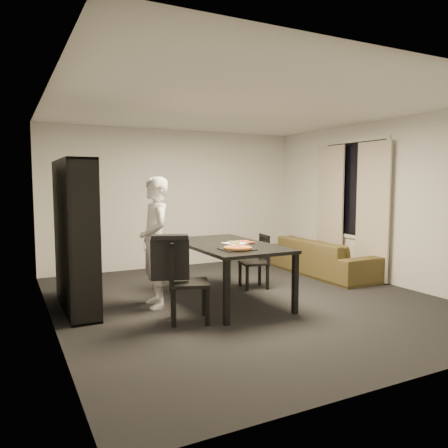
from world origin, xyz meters
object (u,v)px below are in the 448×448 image
chair_left (181,276)px  baking_tray (237,249)px  bookshelf (75,235)px  pepperoni_pizza (238,248)px  sofa (323,257)px  person (155,242)px  dining_table (227,249)px  chair_right (258,258)px

chair_left → baking_tray: 0.79m
bookshelf → pepperoni_pizza: bearing=-31.8°
sofa → baking_tray: bearing=118.0°
person → chair_left: bearing=8.2°
dining_table → bookshelf: bearing=164.2°
chair_left → person: (-0.07, 0.74, 0.30)m
dining_table → sofa: size_ratio=0.89×
pepperoni_pizza → baking_tray: bearing=76.3°
chair_left → chair_right: size_ratio=1.16×
baking_tray → chair_right: bearing=47.3°
bookshelf → chair_left: size_ratio=2.00×
chair_left → person: size_ratio=0.56×
chair_left → chair_right: 1.94m
person → baking_tray: person is taller
chair_left → baking_tray: (0.75, 0.02, 0.26)m
person → baking_tray: 1.09m
chair_right → bookshelf: bearing=-81.6°
dining_table → chair_right: bearing=30.4°
bookshelf → chair_right: size_ratio=2.32×
dining_table → chair_right: chair_right is taller
chair_left → pepperoni_pizza: chair_left is taller
baking_tray → dining_table: bearing=75.7°
chair_left → bookshelf: bearing=61.8°
chair_left → baking_tray: bearing=-69.3°
person → chair_right: bearing=101.6°
chair_left → pepperoni_pizza: (0.74, 0.00, 0.28)m
dining_table → person: size_ratio=1.12×
dining_table → person: person is taller
chair_right → baking_tray: size_ratio=2.05×
bookshelf → chair_right: 2.71m
chair_left → chair_right: bearing=-39.8°
dining_table → chair_left: bearing=-148.0°
pepperoni_pizza → chair_right: bearing=47.7°
baking_tray → pepperoni_pizza: 0.03m
baking_tray → pepperoni_pizza: (-0.00, -0.02, 0.02)m
pepperoni_pizza → sofa: pepperoni_pizza is taller
chair_left → baking_tray: size_ratio=2.37×
bookshelf → pepperoni_pizza: 2.06m
bookshelf → baking_tray: size_ratio=4.75×
person → pepperoni_pizza: 1.10m
person → sofa: bearing=103.0°
chair_right → pepperoni_pizza: pepperoni_pizza is taller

